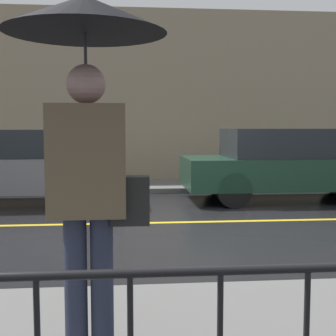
% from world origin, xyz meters
% --- Properties ---
extents(ground_plane, '(80.00, 80.00, 0.00)m').
position_xyz_m(ground_plane, '(0.00, 0.00, 0.00)').
color(ground_plane, black).
extents(sidewalk_far, '(28.00, 1.84, 0.12)m').
position_xyz_m(sidewalk_far, '(0.00, 4.15, 0.06)').
color(sidewalk_far, '#60605E').
rests_on(sidewalk_far, ground_plane).
extents(lane_marking, '(25.20, 0.12, 0.01)m').
position_xyz_m(lane_marking, '(0.00, 0.00, 0.00)').
color(lane_marking, gold).
rests_on(lane_marking, ground_plane).
extents(building_storefront, '(28.00, 0.30, 4.60)m').
position_xyz_m(building_storefront, '(0.00, 5.23, 2.30)').
color(building_storefront, gray).
rests_on(building_storefront, ground_plane).
extents(pedestrian, '(0.97, 0.97, 2.17)m').
position_xyz_m(pedestrian, '(-1.26, -4.43, 1.76)').
color(pedestrian, '#23283D').
rests_on(pedestrian, sidewalk_near).
extents(car_grey, '(4.01, 1.74, 1.47)m').
position_xyz_m(car_grey, '(-3.10, 2.06, 0.75)').
color(car_grey, slate).
rests_on(car_grey, ground_plane).
extents(car_dark_green, '(4.38, 1.79, 1.48)m').
position_xyz_m(car_dark_green, '(2.32, 2.06, 0.75)').
color(car_dark_green, '#193828').
rests_on(car_dark_green, ground_plane).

